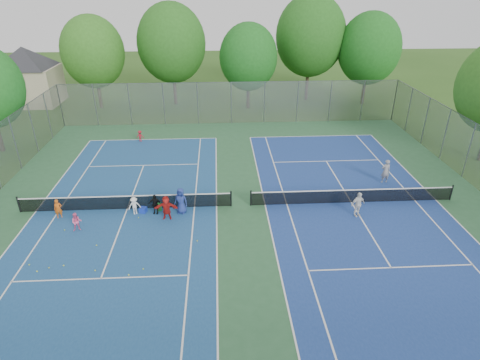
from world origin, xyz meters
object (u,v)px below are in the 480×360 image
ball_hopper (159,207)px  instructor (386,171)px  net_right (352,196)px  net_left (126,203)px  ball_crate (143,210)px

ball_hopper → instructor: instructor is taller
ball_hopper → instructor: bearing=10.9°
net_right → ball_hopper: 12.00m
net_left → ball_crate: size_ratio=33.36×
ball_crate → instructor: 16.36m
net_right → instructor: bearing=40.5°
net_left → ball_hopper: bearing=-7.7°
net_right → ball_hopper: net_right is taller
ball_crate → ball_hopper: (0.95, 0.18, 0.08)m
ball_crate → ball_hopper: 0.97m
ball_crate → ball_hopper: ball_hopper is taller
net_left → ball_crate: net_left is taller
net_right → ball_crate: net_right is taller
net_right → instructor: size_ratio=7.52×
net_right → ball_hopper: (-12.00, -0.27, -0.21)m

